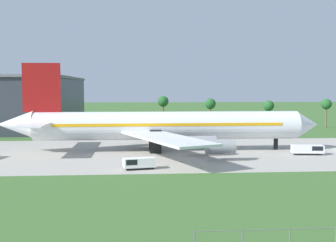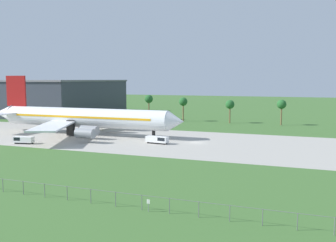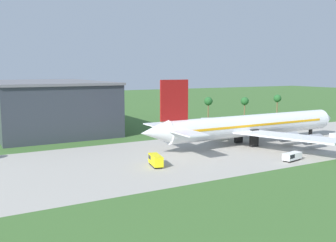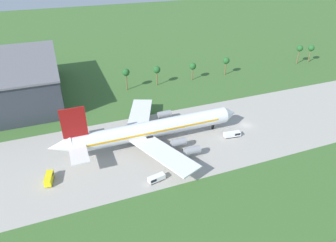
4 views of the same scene
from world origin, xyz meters
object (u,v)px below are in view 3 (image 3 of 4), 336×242
(jet_airliner, at_px, (251,126))
(baggage_tug, at_px, (292,157))
(terminal_building, at_px, (47,105))
(fuel_truck, at_px, (155,160))

(jet_airliner, xyz_separation_m, baggage_tug, (-5.28, -20.47, -4.40))
(baggage_tug, xyz_separation_m, terminal_building, (-40.27, 78.42, 7.67))
(baggage_tug, distance_m, terminal_building, 88.49)
(fuel_truck, distance_m, terminal_building, 68.15)
(baggage_tug, height_order, terminal_building, terminal_building)
(baggage_tug, relative_size, terminal_building, 0.09)
(baggage_tug, bearing_deg, fuel_truck, 159.35)
(jet_airliner, relative_size, fuel_truck, 11.69)
(fuel_truck, bearing_deg, jet_airliner, 14.29)
(baggage_tug, bearing_deg, terminal_building, 117.18)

